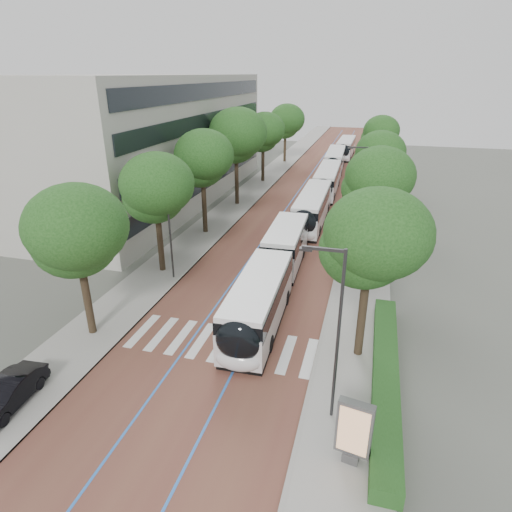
% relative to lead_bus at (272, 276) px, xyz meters
% --- Properties ---
extents(ground, '(160.00, 160.00, 0.00)m').
position_rel_lead_bus_xyz_m(ground, '(-1.63, -7.09, -1.63)').
color(ground, '#51544C').
rests_on(ground, ground).
extents(road, '(11.00, 140.00, 0.02)m').
position_rel_lead_bus_xyz_m(road, '(-1.63, 32.91, -1.62)').
color(road, brown).
rests_on(road, ground).
extents(sidewalk_left, '(4.00, 140.00, 0.12)m').
position_rel_lead_bus_xyz_m(sidewalk_left, '(-9.13, 32.91, -1.57)').
color(sidewalk_left, '#989690').
rests_on(sidewalk_left, ground).
extents(sidewalk_right, '(4.00, 140.00, 0.12)m').
position_rel_lead_bus_xyz_m(sidewalk_right, '(5.87, 32.91, -1.57)').
color(sidewalk_right, '#989690').
rests_on(sidewalk_right, ground).
extents(kerb_left, '(0.20, 140.00, 0.14)m').
position_rel_lead_bus_xyz_m(kerb_left, '(-7.23, 32.91, -1.57)').
color(kerb_left, gray).
rests_on(kerb_left, ground).
extents(kerb_right, '(0.20, 140.00, 0.14)m').
position_rel_lead_bus_xyz_m(kerb_right, '(3.97, 32.91, -1.57)').
color(kerb_right, gray).
rests_on(kerb_right, ground).
extents(zebra_crossing, '(10.55, 3.60, 0.01)m').
position_rel_lead_bus_xyz_m(zebra_crossing, '(-1.43, -6.09, -1.60)').
color(zebra_crossing, silver).
rests_on(zebra_crossing, ground).
extents(lane_line_left, '(0.12, 126.00, 0.01)m').
position_rel_lead_bus_xyz_m(lane_line_left, '(-3.23, 32.91, -1.60)').
color(lane_line_left, blue).
rests_on(lane_line_left, road).
extents(lane_line_right, '(0.12, 126.00, 0.01)m').
position_rel_lead_bus_xyz_m(lane_line_right, '(-0.03, 32.91, -1.60)').
color(lane_line_right, blue).
rests_on(lane_line_right, road).
extents(office_building, '(18.11, 40.00, 14.00)m').
position_rel_lead_bus_xyz_m(office_building, '(-21.11, 20.91, 5.37)').
color(office_building, '#A09E94').
rests_on(office_building, ground).
extents(hedge, '(1.20, 14.00, 0.80)m').
position_rel_lead_bus_xyz_m(hedge, '(7.47, -7.09, -1.11)').
color(hedge, '#1C4518').
rests_on(hedge, sidewalk_right).
extents(streetlight_near, '(1.82, 0.20, 8.00)m').
position_rel_lead_bus_xyz_m(streetlight_near, '(4.99, -10.09, 3.19)').
color(streetlight_near, '#2E2F31').
rests_on(streetlight_near, sidewalk_right).
extents(streetlight_far, '(1.82, 0.20, 8.00)m').
position_rel_lead_bus_xyz_m(streetlight_far, '(4.99, 14.91, 3.19)').
color(streetlight_far, '#2E2F31').
rests_on(streetlight_far, sidewalk_right).
extents(lamp_post_left, '(0.14, 0.14, 8.00)m').
position_rel_lead_bus_xyz_m(lamp_post_left, '(-7.73, 0.91, 2.49)').
color(lamp_post_left, '#2E2F31').
rests_on(lamp_post_left, sidewalk_left).
extents(trees_left, '(6.41, 60.63, 10.29)m').
position_rel_lead_bus_xyz_m(trees_left, '(-9.13, 19.77, 5.09)').
color(trees_left, black).
rests_on(trees_left, ground).
extents(trees_right, '(5.20, 47.01, 8.86)m').
position_rel_lead_bus_xyz_m(trees_right, '(6.07, 13.77, 4.80)').
color(trees_right, black).
rests_on(trees_right, ground).
extents(lead_bus, '(3.14, 18.47, 3.20)m').
position_rel_lead_bus_xyz_m(lead_bus, '(0.00, 0.00, 0.00)').
color(lead_bus, black).
rests_on(lead_bus, ground).
extents(bus_queued_0, '(2.66, 12.42, 3.20)m').
position_rel_lead_bus_xyz_m(bus_queued_0, '(0.33, 16.00, -0.00)').
color(bus_queued_0, silver).
rests_on(bus_queued_0, ground).
extents(bus_queued_1, '(2.78, 12.45, 3.20)m').
position_rel_lead_bus_xyz_m(bus_queued_1, '(0.38, 28.50, -0.00)').
color(bus_queued_1, silver).
rests_on(bus_queued_1, ground).
extents(bus_queued_2, '(2.94, 12.48, 3.20)m').
position_rel_lead_bus_xyz_m(bus_queued_2, '(-0.02, 42.14, -0.00)').
color(bus_queued_2, silver).
rests_on(bus_queued_2, ground).
extents(bus_queued_3, '(2.71, 12.43, 3.20)m').
position_rel_lead_bus_xyz_m(bus_queued_3, '(0.61, 55.10, -0.00)').
color(bus_queued_3, silver).
rests_on(bus_queued_3, ground).
extents(ad_panel, '(1.41, 0.63, 2.84)m').
position_rel_lead_bus_xyz_m(ad_panel, '(6.17, -12.33, -0.02)').
color(ad_panel, '#59595B').
rests_on(ad_panel, sidewalk_right).
extents(parked_car, '(1.74, 4.15, 1.33)m').
position_rel_lead_bus_xyz_m(parked_car, '(-9.10, -13.35, -0.84)').
color(parked_car, black).
rests_on(parked_car, sidewalk_left).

